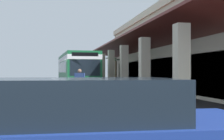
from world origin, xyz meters
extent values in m
plane|color=#262628|center=(0.00, 8.00, 0.00)|extent=(120.00, 120.00, 0.00)
cube|color=#9E998E|center=(-0.99, 3.80, 0.06)|extent=(36.20, 0.50, 0.12)
cube|color=beige|center=(-0.99, 13.50, 3.20)|extent=(30.17, 13.05, 6.40)
cube|color=beige|center=(-0.99, 13.50, 6.70)|extent=(30.47, 13.35, 0.60)
cube|color=beige|center=(-13.57, 4.05, 1.76)|extent=(0.55, 0.55, 3.52)
cube|color=beige|center=(-8.54, 4.05, 1.76)|extent=(0.55, 0.55, 3.52)
cube|color=beige|center=(-3.51, 4.05, 1.76)|extent=(0.55, 0.55, 3.52)
cube|color=beige|center=(1.52, 4.05, 1.76)|extent=(0.55, 0.55, 3.52)
cube|color=beige|center=(6.55, 4.05, 1.76)|extent=(0.55, 0.55, 3.52)
cube|color=beige|center=(11.58, 4.05, 1.76)|extent=(0.55, 0.55, 3.52)
cube|color=#5B1E19|center=(-0.99, 5.37, 3.87)|extent=(30.17, 3.16, 0.82)
cube|color=#19232D|center=(-0.99, 7.01, 1.40)|extent=(25.34, 0.08, 2.40)
cube|color=#196638|center=(-4.08, 0.94, 1.73)|extent=(11.10, 3.00, 2.75)
cube|color=white|center=(-4.08, 0.94, 2.65)|extent=(11.12, 3.02, 0.36)
cube|color=#19232D|center=(-4.38, 0.93, 1.95)|extent=(9.34, 2.96, 0.90)
cube|color=#19232D|center=(1.39, 1.17, 1.85)|extent=(0.15, 2.24, 1.20)
cube|color=black|center=(1.40, 1.17, 2.82)|extent=(0.14, 1.94, 0.28)
cube|color=black|center=(1.52, 1.17, 0.45)|extent=(0.30, 2.45, 0.24)
cube|color=silver|center=(1.40, 2.06, 0.75)|extent=(0.07, 0.24, 0.16)
cube|color=silver|center=(1.47, 0.28, 0.75)|extent=(0.07, 0.24, 0.16)
cube|color=silver|center=(-5.58, 0.88, 3.22)|extent=(2.47, 1.88, 0.24)
cylinder|color=black|center=(-0.51, 2.37, 0.50)|extent=(1.00, 0.30, 1.00)
cylinder|color=black|center=(-0.40, -0.18, 0.50)|extent=(1.00, 0.30, 1.00)
cylinder|color=black|center=(-7.21, 2.09, 0.50)|extent=(1.00, 0.30, 1.00)
cylinder|color=black|center=(-7.10, -0.46, 0.50)|extent=(1.00, 0.30, 1.00)
cube|color=#19232D|center=(19.03, -0.73, 1.20)|extent=(1.68, 2.52, 0.54)
cylinder|color=#726651|center=(5.39, 0.38, 0.42)|extent=(0.16, 0.16, 0.85)
cylinder|color=#726651|center=(5.61, 0.47, 0.42)|extent=(0.16, 0.16, 0.85)
cube|color=#334C8C|center=(5.50, 0.42, 1.17)|extent=(0.41, 0.54, 0.64)
sphere|color=#8C664C|center=(5.50, 0.42, 1.60)|extent=(0.23, 0.23, 0.23)
cylinder|color=#334C8C|center=(5.33, 0.17, 1.20)|extent=(0.09, 0.09, 0.57)
cylinder|color=#334C8C|center=(5.67, 0.67, 1.20)|extent=(0.09, 0.09, 0.57)
cube|color=brown|center=(-4.86, 4.77, 0.31)|extent=(0.92, 0.92, 0.61)
cylinder|color=#332319|center=(-4.86, 4.77, 0.62)|extent=(0.78, 0.78, 0.02)
cylinder|color=brown|center=(-4.86, 4.77, 1.62)|extent=(0.16, 0.16, 2.01)
ellipsoid|color=#195123|center=(-4.52, 4.67, 2.82)|extent=(0.73, 0.40, 0.17)
ellipsoid|color=#195123|center=(-4.82, 5.12, 2.71)|extent=(0.28, 0.73, 0.15)
ellipsoid|color=#195123|center=(-5.31, 4.76, 2.68)|extent=(0.92, 0.24, 0.14)
ellipsoid|color=#195123|center=(-4.74, 4.25, 2.84)|extent=(0.43, 1.08, 0.18)
camera|label=1|loc=(22.89, -1.06, 1.56)|focal=47.63mm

